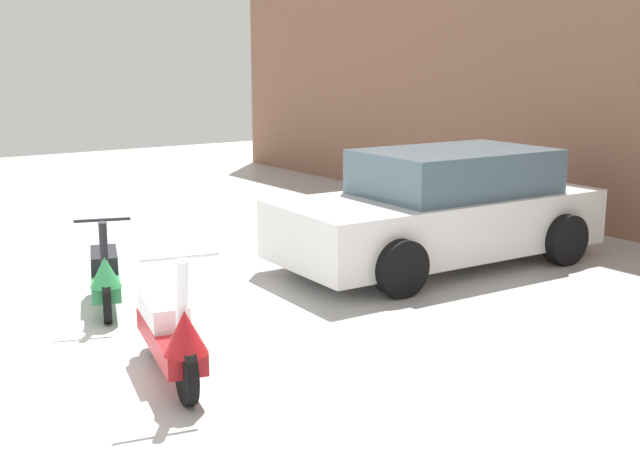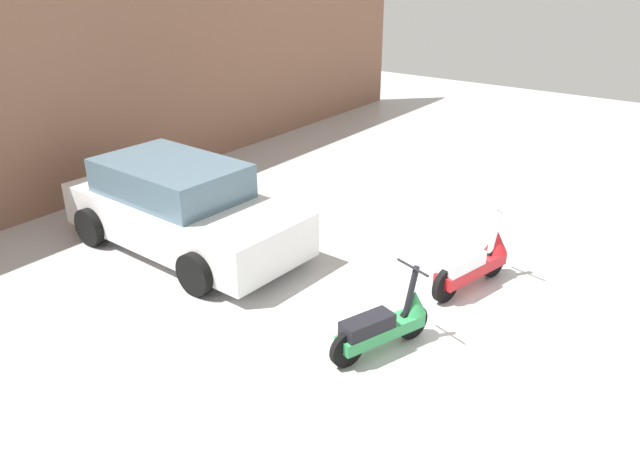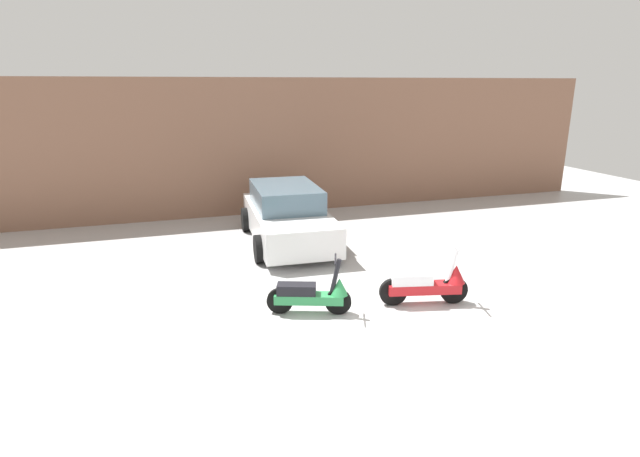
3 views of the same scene
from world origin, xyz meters
The scene contains 5 objects.
ground_plane centered at (0.00, 0.00, 0.00)m, with size 28.00×28.00×0.00m, color #B2B2B2.
wall_back centered at (0.00, 7.93, 1.87)m, with size 19.60×0.12×3.75m, color #845B47.
scooter_front_left centered at (-1.16, 1.20, 0.34)m, with size 1.31×0.68×0.95m.
scooter_front_right centered at (0.78, 0.98, 0.37)m, with size 1.49×0.64×1.05m.
car_rear_left centered at (-0.64, 5.06, 0.63)m, with size 2.01×3.94×1.32m.
Camera 3 is at (-3.24, -5.88, 3.58)m, focal length 28.00 mm.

